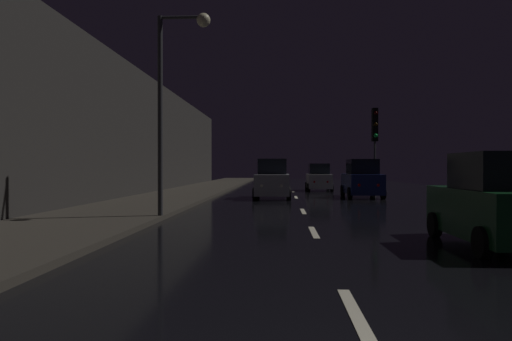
% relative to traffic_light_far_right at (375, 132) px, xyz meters
% --- Properties ---
extents(ground, '(26.03, 84.00, 0.02)m').
position_rel_traffic_light_far_right_xyz_m(ground, '(-4.52, -0.24, -3.72)').
color(ground, black).
extents(sidewalk_left, '(4.40, 84.00, 0.15)m').
position_rel_traffic_light_far_right_xyz_m(sidewalk_left, '(-11.33, -0.24, -3.64)').
color(sidewalk_left, '#38332B').
rests_on(sidewalk_left, ground).
extents(building_facade_left, '(0.80, 63.00, 7.38)m').
position_rel_traffic_light_far_right_xyz_m(building_facade_left, '(-13.93, -3.74, -0.02)').
color(building_facade_left, '#2D2B28').
rests_on(building_facade_left, ground).
extents(lane_centerline, '(0.16, 29.92, 0.01)m').
position_rel_traffic_light_far_right_xyz_m(lane_centerline, '(-4.52, -8.06, -3.71)').
color(lane_centerline, beige).
rests_on(lane_centerline, ground).
extents(traffic_light_far_right, '(0.33, 0.47, 5.09)m').
position_rel_traffic_light_far_right_xyz_m(traffic_light_far_right, '(0.00, 0.00, 0.00)').
color(traffic_light_far_right, '#38383A').
rests_on(traffic_light_far_right, ground).
extents(streetlamp_overhead, '(1.70, 0.44, 6.60)m').
position_rel_traffic_light_far_right_xyz_m(streetlamp_overhead, '(-8.75, -12.29, 0.72)').
color(streetlamp_overhead, '#2D2D30').
rests_on(streetlamp_overhead, ground).
extents(car_approaching_headlights, '(1.98, 4.28, 2.16)m').
position_rel_traffic_light_far_right_xyz_m(car_approaching_headlights, '(-5.84, -1.49, -2.73)').
color(car_approaching_headlights, '#A5A8AD').
rests_on(car_approaching_headlights, ground).
extents(car_parked_right_far, '(1.97, 4.28, 2.15)m').
position_rel_traffic_light_far_right_xyz_m(car_parked_right_far, '(-0.80, -0.41, -2.73)').
color(car_parked_right_far, '#141E51').
rests_on(car_parked_right_far, ground).
extents(car_distant_taillights, '(1.81, 3.91, 1.97)m').
position_rel_traffic_light_far_right_xyz_m(car_distant_taillights, '(-2.63, 7.04, -2.81)').
color(car_distant_taillights, silver).
rests_on(car_distant_taillights, ground).
extents(car_parked_right_near, '(1.84, 3.99, 2.01)m').
position_rel_traffic_light_far_right_xyz_m(car_parked_right_near, '(-0.80, -16.87, -2.79)').
color(car_parked_right_near, '#0F3819').
rests_on(car_parked_right_near, ground).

